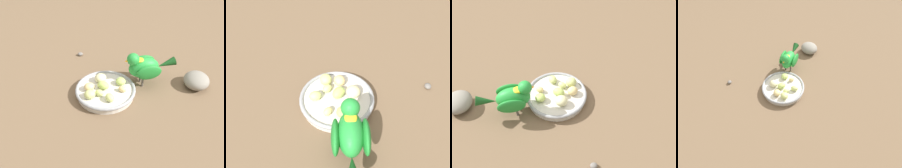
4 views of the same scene
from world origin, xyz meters
TOP-DOWN VIEW (x-y plane):
  - ground_plane at (0.00, 0.00)m, footprint 4.00×4.00m
  - feeding_bowl at (0.01, -0.01)m, footprint 0.19×0.19m
  - apple_piece_0 at (0.01, -0.02)m, footprint 0.03×0.04m
  - apple_piece_1 at (0.04, -0.02)m, footprint 0.03×0.03m
  - apple_piece_2 at (0.03, -0.06)m, footprint 0.04×0.04m
  - apple_piece_3 at (-0.00, 0.04)m, footprint 0.02×0.03m
  - apple_piece_4 at (0.06, -0.04)m, footprint 0.05×0.05m
  - apple_piece_5 at (-0.02, -0.04)m, footprint 0.05×0.05m
  - apple_piece_6 at (0.05, 0.02)m, footprint 0.04×0.04m
  - apple_piece_7 at (-0.03, 0.02)m, footprint 0.03×0.04m
  - parrot at (-0.09, 0.09)m, footprint 0.12×0.16m
  - rock_large at (-0.13, 0.25)m, footprint 0.09×0.08m
  - pebble_0 at (-0.17, -0.19)m, footprint 0.03×0.03m

SIDE VIEW (x-z plane):
  - ground_plane at x=0.00m, z-range 0.00..0.00m
  - pebble_0 at x=-0.17m, z-range 0.00..0.01m
  - feeding_bowl at x=0.01m, z-range 0.00..0.03m
  - rock_large at x=-0.13m, z-range 0.00..0.05m
  - apple_piece_3 at x=0.00m, z-range 0.02..0.04m
  - apple_piece_1 at x=0.04m, z-range 0.02..0.04m
  - apple_piece_6 at x=0.05m, z-range 0.02..0.04m
  - apple_piece_7 at x=-0.03m, z-range 0.02..0.04m
  - apple_piece_2 at x=0.03m, z-range 0.02..0.05m
  - apple_piece_0 at x=0.01m, z-range 0.02..0.05m
  - apple_piece_4 at x=0.06m, z-range 0.02..0.05m
  - apple_piece_5 at x=-0.02m, z-range 0.02..0.05m
  - parrot at x=-0.09m, z-range 0.01..0.13m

